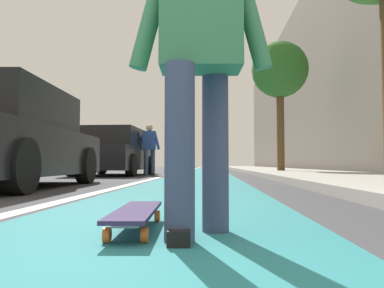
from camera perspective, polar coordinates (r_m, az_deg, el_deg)
name	(u,v)px	position (r m, az deg, el deg)	size (l,w,h in m)	color
ground_plane	(201,176)	(10.87, 1.45, -4.99)	(80.00, 80.00, 0.00)	#38383D
bike_lane_paint	(208,169)	(24.87, 2.42, -3.94)	(56.00, 1.90, 0.00)	#237075
lane_stripe_white	(187,170)	(20.91, -0.75, -4.09)	(52.00, 0.16, 0.01)	silver
sidewalk_curb	(270,170)	(19.09, 11.98, -3.94)	(52.00, 3.20, 0.12)	#9E9B93
building_facade	(300,93)	(23.90, 16.36, 7.56)	(40.00, 1.20, 9.47)	#665E53
skateboard	(136,213)	(2.02, -8.62, -10.49)	(0.85, 0.25, 0.11)	orange
skater_person	(200,47)	(1.91, 1.21, 14.72)	(0.47, 0.72, 1.64)	#384260
parked_car_near	(0,140)	(6.20, -27.49, 0.59)	(4.13, 2.15, 1.49)	black
parked_car_mid	(115,153)	(12.12, -11.85, -1.35)	(4.33, 2.04, 1.49)	black
traffic_light	(187,128)	(26.20, -0.85, 2.54)	(0.33, 0.28, 4.26)	#2D2D2D
street_tree_mid	(280,71)	(14.38, 13.38, 10.87)	(2.08, 2.08, 4.91)	brown
pedestrian_distant	(149,146)	(11.94, -6.59, -0.32)	(0.46, 0.71, 1.63)	#384260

